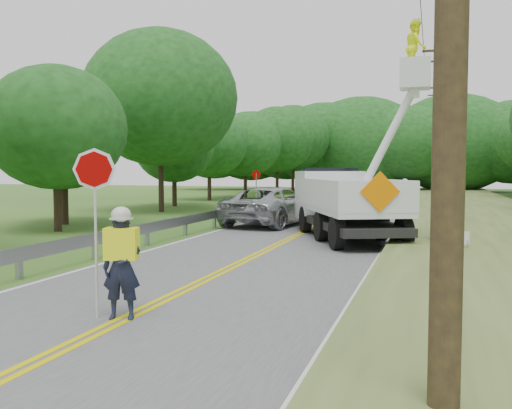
% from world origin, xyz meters
% --- Properties ---
extents(ground, '(140.00, 140.00, 0.00)m').
position_xyz_m(ground, '(0.00, 0.00, 0.00)').
color(ground, '#2F5C1F').
rests_on(ground, ground).
extents(road, '(7.20, 96.00, 0.03)m').
position_xyz_m(road, '(0.00, 14.00, 0.01)').
color(road, '#4E4E51').
rests_on(road, ground).
extents(guardrail, '(0.18, 48.00, 0.77)m').
position_xyz_m(guardrail, '(-4.02, 14.91, 0.55)').
color(guardrail, gray).
rests_on(guardrail, ground).
extents(utility_poles, '(1.60, 43.30, 10.00)m').
position_xyz_m(utility_poles, '(5.00, 17.02, 5.27)').
color(utility_poles, black).
rests_on(utility_poles, ground).
extents(tall_grass_verge, '(7.00, 96.00, 0.30)m').
position_xyz_m(tall_grass_verge, '(7.10, 14.00, 0.15)').
color(tall_grass_verge, '#455E2E').
rests_on(tall_grass_verge, ground).
extents(treeline_left, '(10.03, 56.86, 10.71)m').
position_xyz_m(treeline_left, '(-10.45, 27.83, 5.51)').
color(treeline_left, '#332319').
rests_on(treeline_left, ground).
extents(treeline_horizon, '(56.63, 15.31, 11.99)m').
position_xyz_m(treeline_horizon, '(3.32, 56.15, 5.50)').
color(treeline_horizon, '#193F15').
rests_on(treeline_horizon, ground).
extents(flagger, '(1.09, 0.57, 2.85)m').
position_xyz_m(flagger, '(-0.05, -1.32, 1.03)').
color(flagger, '#191E33').
rests_on(flagger, road).
extents(bucket_truck, '(5.42, 7.71, 7.14)m').
position_xyz_m(bucket_truck, '(1.71, 11.49, 1.60)').
color(bucket_truck, black).
rests_on(bucket_truck, road).
extents(suv_silver, '(3.88, 6.55, 1.71)m').
position_xyz_m(suv_silver, '(-1.96, 14.87, 0.87)').
color(suv_silver, '#A1A3A9').
rests_on(suv_silver, road).
extents(suv_darkgrey, '(3.86, 5.60, 1.51)m').
position_xyz_m(suv_darkgrey, '(-2.12, 27.84, 0.77)').
color(suv_darkgrey, '#3B3C43').
rests_on(suv_darkgrey, road).
extents(stop_sign_permanent, '(0.41, 0.37, 2.49)m').
position_xyz_m(stop_sign_permanent, '(-4.54, 20.44, 1.65)').
color(stop_sign_permanent, gray).
rests_on(stop_sign_permanent, ground).
extents(yard_sign, '(0.52, 0.16, 0.77)m').
position_xyz_m(yard_sign, '(5.65, 7.29, 0.55)').
color(yard_sign, white).
rests_on(yard_sign, ground).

